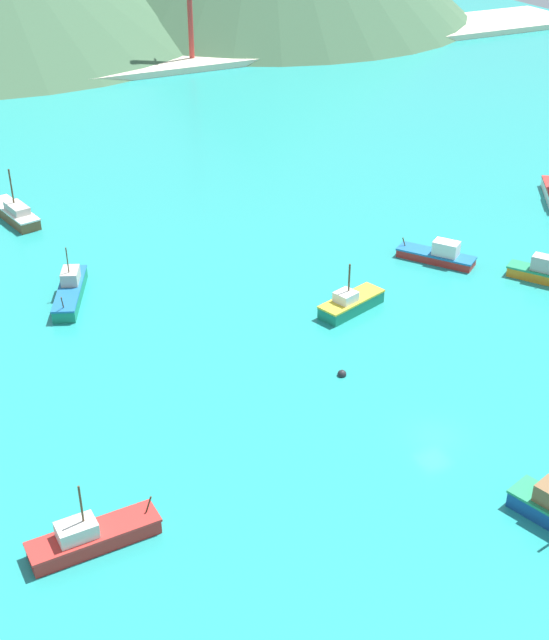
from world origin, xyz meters
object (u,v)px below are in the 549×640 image
fishing_boat_4 (92,536)px  buoy_0 (342,374)px  fishing_boat_0 (438,254)px  fishing_boat_7 (15,213)px  fishing_boat_6 (70,290)px  fishing_boat_9 (351,303)px

fishing_boat_4 → buoy_0: bearing=22.1°
fishing_boat_0 → buoy_0: 25.70m
fishing_boat_7 → buoy_0: 50.68m
fishing_boat_6 → fishing_boat_0: bearing=-14.1°
fishing_boat_0 → fishing_boat_9: 15.23m
fishing_boat_7 → fishing_boat_9: fishing_boat_7 is taller
fishing_boat_9 → buoy_0: fishing_boat_9 is taller
buoy_0 → fishing_boat_0: bearing=35.4°
fishing_boat_7 → buoy_0: fishing_boat_7 is taller
fishing_boat_4 → fishing_boat_6: size_ratio=0.89×
fishing_boat_7 → fishing_boat_0: bearing=-39.6°
fishing_boat_6 → fishing_boat_7: 22.73m
fishing_boat_0 → fishing_boat_4: size_ratio=0.94×
fishing_boat_0 → fishing_boat_4: 52.80m
fishing_boat_7 → fishing_boat_4: bearing=-97.1°
fishing_boat_7 → fishing_boat_9: bearing=-56.5°
fishing_boat_0 → fishing_boat_4: (-46.38, -25.25, -0.03)m
fishing_boat_0 → fishing_boat_7: (-39.16, 32.39, 0.05)m
fishing_boat_7 → fishing_boat_9: (24.85, -37.61, -0.04)m
fishing_boat_7 → buoy_0: bearing=-68.9°
fishing_boat_0 → fishing_boat_9: (-14.31, -5.22, 0.00)m
fishing_boat_4 → fishing_boat_9: fishing_boat_4 is taller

